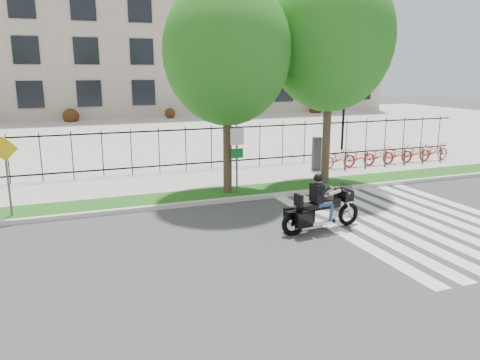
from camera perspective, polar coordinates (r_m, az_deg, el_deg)
name	(u,v)px	position (r m, az deg, el deg)	size (l,w,h in m)	color
ground	(271,241)	(12.93, 3.81, -7.44)	(120.00, 120.00, 0.00)	#39393C
curb	(223,201)	(16.53, -2.11, -2.52)	(60.00, 0.20, 0.15)	#BBB8B0
grass_verge	(215,195)	(17.31, -3.02, -1.81)	(60.00, 1.50, 0.15)	#1A4711
sidewalk	(197,180)	(19.64, -5.27, -0.04)	(60.00, 3.50, 0.15)	#AEABA3
plaza	(134,131)	(36.61, -12.78, 5.79)	(80.00, 34.00, 0.10)	#AEABA3
crosswalk_stripes	(413,221)	(15.48, 20.34, -4.73)	(5.70, 8.00, 0.01)	silver
iron_fence	(186,149)	(21.09, -6.62, 3.82)	(30.00, 0.06, 2.00)	black
office_building	(102,20)	(56.39, -16.43, 18.18)	(60.00, 21.90, 20.15)	#B0A28E
lamp_post_right	(344,95)	(27.53, 12.62, 10.07)	(1.06, 0.70, 4.25)	black
street_tree_1	(227,52)	(16.89, -1.62, 15.38)	(4.50, 4.50, 7.64)	#3E2B22
street_tree_2	(331,38)	(18.70, 10.98, 16.63)	(4.80, 4.80, 8.37)	#3E2B22
bike_share_station	(387,155)	(23.58, 17.47, 2.97)	(7.75, 0.84, 1.50)	#2D2D33
sign_pole_regulatory	(237,151)	(16.84, -0.36, 3.59)	(0.50, 0.09, 2.50)	#59595B
sign_pole_warning	(6,165)	(15.90, -26.60, 1.61)	(0.78, 0.09, 2.49)	#59595B
motorcycle_rider	(321,207)	(13.76, 9.89, -3.31)	(2.68, 0.86, 2.07)	black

